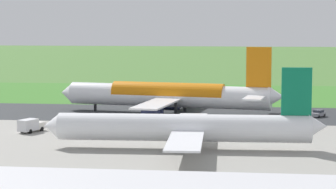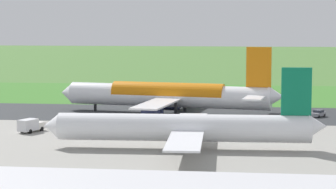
{
  "view_description": "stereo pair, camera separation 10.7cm",
  "coord_description": "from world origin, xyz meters",
  "px_view_note": "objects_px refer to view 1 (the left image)",
  "views": [
    {
      "loc": [
        -9.84,
        158.38,
        21.98
      ],
      "look_at": [
        8.7,
        0.0,
        4.5
      ],
      "focal_mm": 73.77,
      "sensor_mm": 36.0,
      "label": 1
    },
    {
      "loc": [
        -9.95,
        158.37,
        21.98
      ],
      "look_at": [
        8.7,
        0.0,
        4.5
      ],
      "focal_mm": 73.77,
      "sensor_mm": 36.0,
      "label": 2
    }
  ],
  "objects_px": {
    "service_car_followme": "(318,113)",
    "airliner_main": "(170,95)",
    "no_stopping_sign": "(170,92)",
    "traffic_cone_orange": "(146,96)",
    "airliner_parked_mid": "(185,127)",
    "service_truck_fuel": "(31,125)"
  },
  "relations": [
    {
      "from": "service_car_followme",
      "to": "airliner_main",
      "type": "bearing_deg",
      "value": -2.84
    },
    {
      "from": "airliner_main",
      "to": "service_car_followme",
      "type": "distance_m",
      "value": 34.13
    },
    {
      "from": "airliner_main",
      "to": "no_stopping_sign",
      "type": "bearing_deg",
      "value": -83.51
    },
    {
      "from": "service_car_followme",
      "to": "traffic_cone_orange",
      "type": "bearing_deg",
      "value": -37.99
    },
    {
      "from": "no_stopping_sign",
      "to": "service_car_followme",
      "type": "bearing_deg",
      "value": 137.73
    },
    {
      "from": "airliner_parked_mid",
      "to": "service_truck_fuel",
      "type": "xyz_separation_m",
      "value": [
        31.52,
        -14.13,
        -2.43
      ]
    },
    {
      "from": "service_truck_fuel",
      "to": "no_stopping_sign",
      "type": "xyz_separation_m",
      "value": [
        -20.16,
        -62.15,
        0.3
      ]
    },
    {
      "from": "traffic_cone_orange",
      "to": "airliner_parked_mid",
      "type": "bearing_deg",
      "value": 103.34
    },
    {
      "from": "airliner_main",
      "to": "service_car_followme",
      "type": "height_order",
      "value": "airliner_main"
    },
    {
      "from": "airliner_main",
      "to": "airliner_parked_mid",
      "type": "height_order",
      "value": "airliner_main"
    },
    {
      "from": "service_car_followme",
      "to": "service_truck_fuel",
      "type": "relative_size",
      "value": 0.73
    },
    {
      "from": "airliner_parked_mid",
      "to": "service_car_followme",
      "type": "relative_size",
      "value": 10.62
    },
    {
      "from": "no_stopping_sign",
      "to": "traffic_cone_orange",
      "type": "bearing_deg",
      "value": -4.59
    },
    {
      "from": "airliner_parked_mid",
      "to": "service_truck_fuel",
      "type": "relative_size",
      "value": 7.73
    },
    {
      "from": "airliner_parked_mid",
      "to": "no_stopping_sign",
      "type": "relative_size",
      "value": 16.57
    },
    {
      "from": "airliner_main",
      "to": "service_truck_fuel",
      "type": "relative_size",
      "value": 8.68
    },
    {
      "from": "service_truck_fuel",
      "to": "no_stopping_sign",
      "type": "bearing_deg",
      "value": -107.97
    },
    {
      "from": "airliner_main",
      "to": "service_car_followme",
      "type": "relative_size",
      "value": 11.94
    },
    {
      "from": "airliner_parked_mid",
      "to": "service_car_followme",
      "type": "xyz_separation_m",
      "value": [
        -26.25,
        -42.1,
        -2.99
      ]
    },
    {
      "from": "airliner_main",
      "to": "service_truck_fuel",
      "type": "distance_m",
      "value": 38.17
    },
    {
      "from": "airliner_parked_mid",
      "to": "traffic_cone_orange",
      "type": "relative_size",
      "value": 87.32
    },
    {
      "from": "service_car_followme",
      "to": "no_stopping_sign",
      "type": "height_order",
      "value": "no_stopping_sign"
    }
  ]
}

